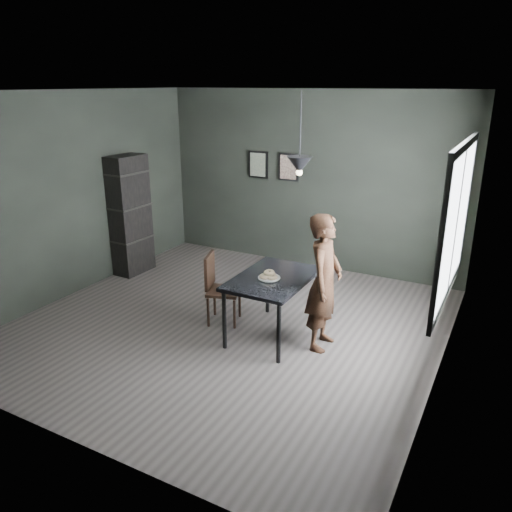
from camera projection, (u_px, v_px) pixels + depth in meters
The scene contains 13 objects.
ground at pixel (230, 324), 6.30m from camera, with size 5.00×5.00×0.00m, color #35302E.
back_wall at pixel (309, 181), 7.92m from camera, with size 5.00×0.10×2.80m, color black.
ceiling at pixel (225, 91), 5.37m from camera, with size 5.00×5.00×0.02m.
window_assembly at pixel (456, 222), 4.84m from camera, with size 0.04×1.96×1.56m.
cafe_table at pixel (273, 283), 5.81m from camera, with size 0.80×1.20×0.75m.
white_plate at pixel (269, 278), 5.72m from camera, with size 0.23×0.23×0.01m, color white.
donut_pile at pixel (269, 275), 5.71m from camera, with size 0.21×0.21×0.10m.
woman at pixel (324, 282), 5.53m from camera, with size 0.57×0.38×1.57m, color black.
wood_chair at pixel (217, 284), 6.21m from camera, with size 0.49×0.49×0.89m.
shelf_unit at pixel (130, 215), 7.76m from camera, with size 0.35×0.62×1.85m, color black.
pendant_lamp at pixel (299, 165), 5.33m from camera, with size 0.28×0.28×0.86m.
framed_print_left at pixel (258, 165), 8.23m from camera, with size 0.34×0.04×0.44m.
framed_print_right at pixel (289, 167), 7.98m from camera, with size 0.34×0.04×0.44m.
Camera 1 is at (2.96, -4.84, 2.88)m, focal length 35.00 mm.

